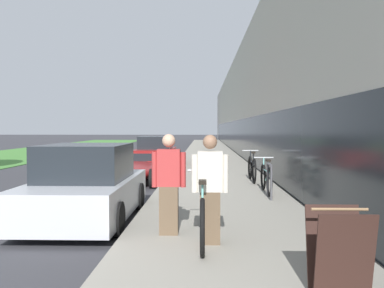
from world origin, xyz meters
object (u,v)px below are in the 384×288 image
(person_bystander, at_px, (169,184))
(tandem_bicycle, at_px, (203,211))
(person_rider, at_px, (210,189))
(bike_rack_hoop, at_px, (270,177))
(parked_sedan_far, at_px, (156,153))
(vintage_roadster_curbside, at_px, (132,171))
(cruiser_bike_middle, at_px, (252,169))
(cruiser_bike_nearest, at_px, (266,178))
(sandwich_board_sign, at_px, (339,252))
(parked_sedan_curbside, at_px, (87,187))

(person_bystander, bearing_deg, tandem_bicycle, -19.67)
(person_rider, distance_m, bike_rack_hoop, 4.29)
(person_bystander, xyz_separation_m, parked_sedan_far, (-1.71, 13.37, -0.30))
(person_bystander, distance_m, vintage_roadster_curbside, 7.70)
(tandem_bicycle, relative_size, cruiser_bike_middle, 1.43)
(cruiser_bike_nearest, distance_m, sandwich_board_sign, 6.82)
(person_bystander, height_order, vintage_roadster_curbside, person_bystander)
(parked_sedan_curbside, distance_m, parked_sedan_far, 11.74)
(bike_rack_hoop, distance_m, cruiser_bike_nearest, 0.87)
(person_bystander, xyz_separation_m, vintage_roadster_curbside, (-1.83, 7.46, -0.54))
(sandwich_board_sign, distance_m, vintage_roadster_curbside, 10.62)
(cruiser_bike_middle, bearing_deg, person_rider, -101.15)
(cruiser_bike_middle, relative_size, parked_sedan_curbside, 0.47)
(cruiser_bike_middle, bearing_deg, cruiser_bike_nearest, -87.83)
(tandem_bicycle, height_order, vintage_roadster_curbside, tandem_bicycle)
(cruiser_bike_middle, distance_m, parked_sedan_curbside, 6.41)
(tandem_bicycle, relative_size, cruiser_bike_nearest, 1.51)
(cruiser_bike_middle, relative_size, parked_sedan_far, 0.46)
(cruiser_bike_nearest, relative_size, sandwich_board_sign, 2.01)
(tandem_bicycle, height_order, person_bystander, person_bystander)
(bike_rack_hoop, bearing_deg, cruiser_bike_nearest, 87.07)
(parked_sedan_far, bearing_deg, person_rider, -80.37)
(cruiser_bike_nearest, height_order, sandwich_board_sign, cruiser_bike_nearest)
(tandem_bicycle, distance_m, cruiser_bike_middle, 7.12)
(person_bystander, height_order, sandwich_board_sign, person_bystander)
(person_rider, height_order, parked_sedan_curbside, person_rider)
(person_bystander, relative_size, cruiser_bike_middle, 0.84)
(person_bystander, xyz_separation_m, parked_sedan_curbside, (-1.77, 1.64, -0.28))
(cruiser_bike_middle, height_order, parked_sedan_curbside, parked_sedan_curbside)
(person_bystander, distance_m, sandwich_board_sign, 3.14)
(person_rider, xyz_separation_m, parked_sedan_far, (-2.36, 13.91, -0.30))
(bike_rack_hoop, relative_size, vintage_roadster_curbside, 0.20)
(person_rider, distance_m, cruiser_bike_middle, 7.44)
(tandem_bicycle, relative_size, vintage_roadster_curbside, 0.64)
(vintage_roadster_curbside, bearing_deg, person_bystander, -76.24)
(tandem_bicycle, relative_size, bike_rack_hoop, 3.22)
(sandwich_board_sign, xyz_separation_m, parked_sedan_far, (-3.62, 15.85, 0.05))
(bike_rack_hoop, xyz_separation_m, sandwich_board_sign, (-0.23, -5.96, -0.06))
(bike_rack_hoop, distance_m, parked_sedan_curbside, 4.31)
(tandem_bicycle, relative_size, person_bystander, 1.71)
(cruiser_bike_nearest, distance_m, parked_sedan_curbside, 4.78)
(bike_rack_hoop, bearing_deg, person_rider, -110.30)
(tandem_bicycle, bearing_deg, parked_sedan_curbside, 141.57)
(cruiser_bike_nearest, height_order, parked_sedan_far, parked_sedan_far)
(person_bystander, distance_m, bike_rack_hoop, 4.09)
(person_bystander, relative_size, parked_sedan_far, 0.39)
(parked_sedan_far, bearing_deg, vintage_roadster_curbside, -91.10)
(cruiser_bike_nearest, bearing_deg, person_bystander, -116.63)
(sandwich_board_sign, xyz_separation_m, parked_sedan_curbside, (-3.67, 4.11, 0.07))
(sandwich_board_sign, distance_m, parked_sedan_curbside, 5.52)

